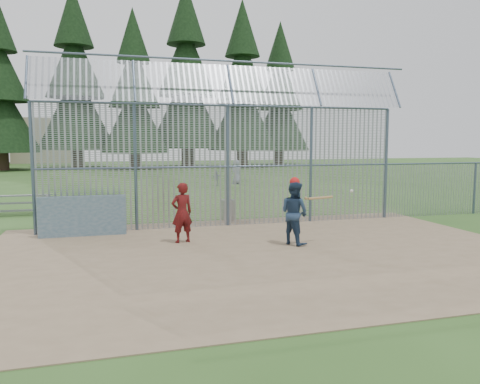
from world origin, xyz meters
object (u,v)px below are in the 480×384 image
object	(u,v)px
trash_can	(228,210)
dugout_wall	(83,216)
bleacher	(8,204)
batter	(294,213)
onlooker	(182,213)

from	to	relation	value
trash_can	dugout_wall	bearing A→B (deg)	-160.90
bleacher	trash_can	bearing A→B (deg)	-23.99
dugout_wall	bleacher	size ratio (longest dim) A/B	0.83
dugout_wall	bleacher	distance (m)	6.00
batter	bleacher	world-z (taller)	batter
onlooker	trash_can	distance (m)	4.04
bleacher	batter	bearing A→B (deg)	-42.53
onlooker	bleacher	size ratio (longest dim) A/B	0.56
trash_can	bleacher	distance (m)	8.62
onlooker	bleacher	xyz separation A→B (m)	(-5.70, 6.87, -0.45)
dugout_wall	bleacher	xyz separation A→B (m)	(-2.99, 5.20, -0.21)
onlooker	batter	bearing A→B (deg)	147.70
onlooker	trash_can	xyz separation A→B (m)	(2.18, 3.36, -0.48)
batter	bleacher	distance (m)	11.71
onlooker	trash_can	size ratio (longest dim) A/B	2.04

